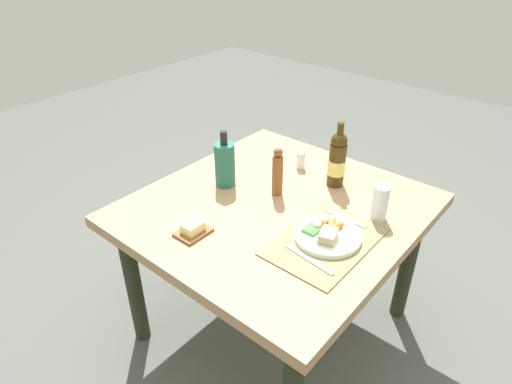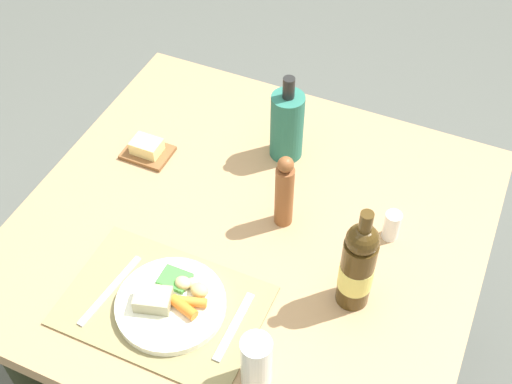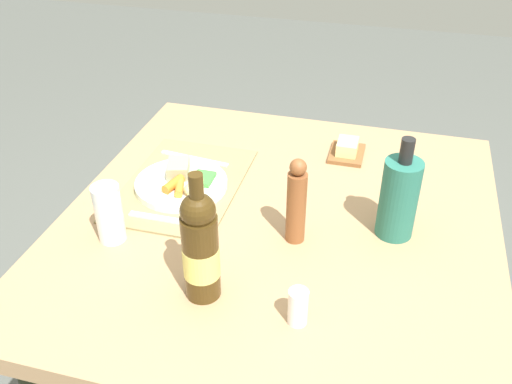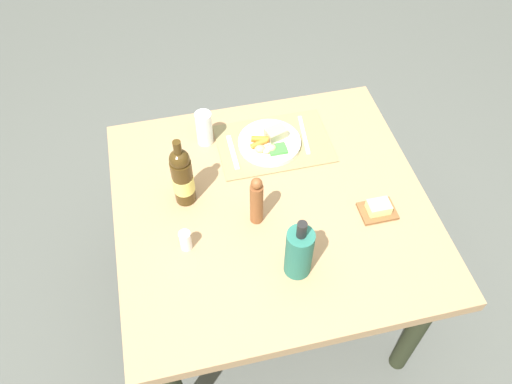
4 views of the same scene
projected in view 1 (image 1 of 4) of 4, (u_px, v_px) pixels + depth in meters
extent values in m
plane|color=#50534E|center=(273.00, 323.00, 2.27)|extent=(8.00, 8.00, 0.00)
cube|color=#A8815A|center=(277.00, 210.00, 1.90)|extent=(1.15, 1.09, 0.05)
cylinder|color=#272B1A|center=(408.00, 263.00, 2.15)|extent=(0.07, 0.07, 0.67)
cylinder|color=#272B1A|center=(134.00, 285.00, 2.03)|extent=(0.07, 0.07, 0.67)
cylinder|color=#272B1A|center=(265.00, 199.00, 2.64)|extent=(0.07, 0.07, 0.67)
cube|color=#8A7D53|center=(325.00, 241.00, 1.67)|extent=(0.45, 0.31, 0.01)
cylinder|color=white|center=(328.00, 236.00, 1.68)|extent=(0.25, 0.25, 0.02)
cube|color=tan|center=(328.00, 236.00, 1.63)|extent=(0.09, 0.08, 0.04)
cylinder|color=orange|center=(335.00, 227.00, 1.69)|extent=(0.07, 0.04, 0.03)
cylinder|color=orange|center=(331.00, 224.00, 1.71)|extent=(0.07, 0.04, 0.02)
ellipsoid|color=#CCBC7E|center=(318.00, 225.00, 1.70)|extent=(0.04, 0.03, 0.03)
ellipsoid|color=#D7BD86|center=(319.00, 222.00, 1.72)|extent=(0.03, 0.03, 0.02)
ellipsoid|color=tan|center=(325.00, 220.00, 1.72)|extent=(0.04, 0.04, 0.03)
cube|color=green|center=(313.00, 229.00, 1.69)|extent=(0.07, 0.06, 0.01)
cube|color=silver|center=(309.00, 259.00, 1.57)|extent=(0.04, 0.22, 0.00)
cube|color=silver|center=(346.00, 218.00, 1.79)|extent=(0.02, 0.19, 0.00)
cylinder|color=#3F2C10|center=(337.00, 165.00, 1.98)|extent=(0.08, 0.08, 0.20)
sphere|color=#3F2C10|center=(339.00, 141.00, 1.92)|extent=(0.07, 0.07, 0.07)
cylinder|color=#3F2C10|center=(340.00, 131.00, 1.89)|extent=(0.03, 0.03, 0.08)
cylinder|color=#E8D96C|center=(336.00, 167.00, 1.99)|extent=(0.08, 0.08, 0.07)
cube|color=brown|center=(193.00, 232.00, 1.71)|extent=(0.13, 0.10, 0.01)
cube|color=#F9DD8A|center=(193.00, 227.00, 1.70)|extent=(0.08, 0.06, 0.04)
cylinder|color=silver|center=(380.00, 203.00, 1.76)|extent=(0.07, 0.07, 0.15)
cylinder|color=silver|center=(379.00, 209.00, 1.78)|extent=(0.06, 0.06, 0.08)
cylinder|color=#266858|center=(225.00, 165.00, 1.98)|extent=(0.09, 0.09, 0.20)
cylinder|color=black|center=(224.00, 138.00, 1.91)|extent=(0.03, 0.03, 0.06)
cylinder|color=white|center=(301.00, 160.00, 2.15)|extent=(0.04, 0.04, 0.08)
cylinder|color=brown|center=(277.00, 176.00, 1.92)|extent=(0.05, 0.05, 0.18)
sphere|color=brown|center=(278.00, 152.00, 1.86)|extent=(0.04, 0.04, 0.04)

